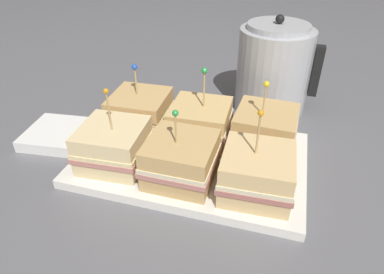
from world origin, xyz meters
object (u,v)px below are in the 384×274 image
(sandwich_back_left, at_px, (141,113))
(sandwich_back_right, at_px, (265,130))
(sandwich_front_right, at_px, (257,173))
(sandwich_back_center, at_px, (199,122))
(serving_platter, at_px, (192,159))
(sandwich_front_left, at_px, (114,145))
(sandwich_front_center, at_px, (183,160))
(napkin_stack, at_px, (58,134))
(kettle_steel, at_px, (273,69))

(sandwich_back_left, distance_m, sandwich_back_right, 0.26)
(sandwich_front_right, bearing_deg, sandwich_back_center, 136.00)
(serving_platter, distance_m, sandwich_front_right, 0.16)
(serving_platter, xyz_separation_m, sandwich_back_left, (-0.13, 0.06, 0.05))
(sandwich_front_right, bearing_deg, sandwich_front_left, 178.61)
(sandwich_back_center, bearing_deg, sandwich_front_left, -136.69)
(sandwich_front_left, bearing_deg, sandwich_front_center, -2.85)
(sandwich_front_center, bearing_deg, napkin_stack, 167.49)
(sandwich_front_right, relative_size, napkin_stack, 1.12)
(sandwich_back_right, bearing_deg, serving_platter, -153.28)
(kettle_steel, bearing_deg, serving_platter, -114.05)
(serving_platter, relative_size, napkin_stack, 3.14)
(sandwich_front_right, distance_m, kettle_steel, 0.35)
(serving_platter, xyz_separation_m, sandwich_front_left, (-0.13, -0.06, 0.05))
(sandwich_front_left, xyz_separation_m, sandwich_back_center, (0.13, 0.12, 0.00))
(serving_platter, bearing_deg, sandwich_back_center, 92.16)
(kettle_steel, distance_m, napkin_stack, 0.52)
(sandwich_front_left, height_order, kettle_steel, kettle_steel)
(sandwich_front_center, distance_m, sandwich_front_right, 0.13)
(sandwich_back_left, relative_size, sandwich_back_center, 0.93)
(sandwich_front_right, height_order, sandwich_back_right, sandwich_front_right)
(sandwich_front_left, relative_size, napkin_stack, 1.14)
(sandwich_front_center, xyz_separation_m, sandwich_back_center, (-0.01, 0.13, 0.00))
(sandwich_front_center, height_order, sandwich_front_right, sandwich_front_right)
(sandwich_front_center, height_order, sandwich_back_right, sandwich_back_right)
(serving_platter, bearing_deg, kettle_steel, 65.95)
(sandwich_front_left, bearing_deg, sandwich_back_right, 25.81)
(serving_platter, distance_m, kettle_steel, 0.32)
(sandwich_front_center, distance_m, napkin_stack, 0.32)
(serving_platter, relative_size, sandwich_front_center, 3.09)
(sandwich_front_right, height_order, napkin_stack, sandwich_front_right)
(sandwich_front_right, height_order, kettle_steel, kettle_steel)
(sandwich_front_center, xyz_separation_m, napkin_stack, (-0.31, 0.07, -0.05))
(sandwich_back_center, height_order, kettle_steel, kettle_steel)
(sandwich_back_left, height_order, sandwich_back_center, sandwich_back_center)
(sandwich_front_left, height_order, sandwich_back_right, sandwich_front_left)
(sandwich_back_right, bearing_deg, sandwich_front_left, -154.19)
(sandwich_front_left, distance_m, sandwich_back_left, 0.12)
(sandwich_front_left, relative_size, kettle_steel, 0.69)
(sandwich_front_center, bearing_deg, kettle_steel, 70.86)
(sandwich_front_left, height_order, sandwich_back_center, sandwich_back_center)
(sandwich_front_left, distance_m, sandwich_front_center, 0.14)
(napkin_stack, bearing_deg, sandwich_back_right, 8.53)
(sandwich_back_left, xyz_separation_m, napkin_stack, (-0.17, -0.06, -0.05))
(serving_platter, xyz_separation_m, napkin_stack, (-0.31, 0.00, 0.00))
(sandwich_back_left, distance_m, napkin_stack, 0.19)
(sandwich_back_right, bearing_deg, napkin_stack, -171.47)
(sandwich_back_right, height_order, kettle_steel, kettle_steel)
(serving_platter, distance_m, sandwich_back_left, 0.16)
(sandwich_back_right, distance_m, napkin_stack, 0.44)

